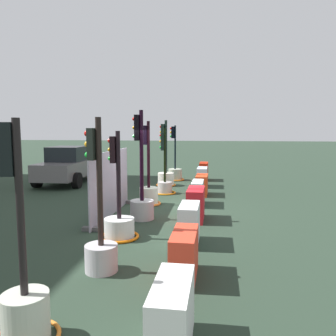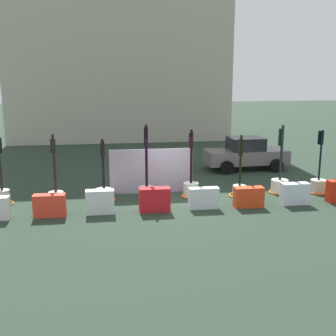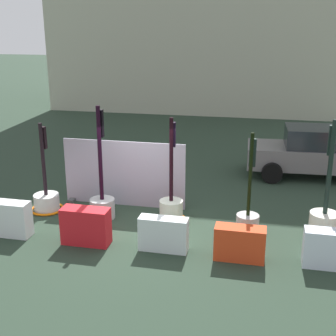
{
  "view_description": "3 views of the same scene",
  "coord_description": "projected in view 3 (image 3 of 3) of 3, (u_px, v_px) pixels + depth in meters",
  "views": [
    {
      "loc": [
        -10.18,
        -1.78,
        2.55
      ],
      "look_at": [
        1.48,
        -0.13,
        1.17
      ],
      "focal_mm": 36.36,
      "sensor_mm": 36.0,
      "label": 1
    },
    {
      "loc": [
        -2.64,
        -16.17,
        4.98
      ],
      "look_at": [
        -0.15,
        0.14,
        1.31
      ],
      "focal_mm": 45.45,
      "sensor_mm": 36.0,
      "label": 2
    },
    {
      "loc": [
        3.08,
        -10.46,
        5.03
      ],
      "look_at": [
        0.7,
        0.75,
        1.37
      ],
      "focal_mm": 48.77,
      "sensor_mm": 36.0,
      "label": 3
    }
  ],
  "objects": [
    {
      "name": "ground_plane",
      "position": [
        136.0,
        225.0,
        11.89
      ],
      "size": [
        120.0,
        120.0,
        0.0
      ],
      "primitive_type": "plane",
      "color": "#253629"
    },
    {
      "name": "traffic_light_2",
      "position": [
        46.0,
        198.0,
        12.71
      ],
      "size": [
        0.92,
        0.92,
        2.49
      ],
      "color": "silver",
      "rests_on": "ground_plane"
    },
    {
      "name": "traffic_light_3",
      "position": [
        102.0,
        198.0,
        12.16
      ],
      "size": [
        0.67,
        0.67,
        3.05
      ],
      "color": "#ABACAC",
      "rests_on": "ground_plane"
    },
    {
      "name": "traffic_light_4",
      "position": [
        171.0,
        205.0,
        11.99
      ],
      "size": [
        0.82,
        0.82,
        2.79
      ],
      "color": "silver",
      "rests_on": "ground_plane"
    },
    {
      "name": "traffic_light_5",
      "position": [
        248.0,
        217.0,
        11.38
      ],
      "size": [
        0.86,
        0.86,
        2.56
      ],
      "color": "#B2AAA8",
      "rests_on": "ground_plane"
    },
    {
      "name": "traffic_light_6",
      "position": [
        324.0,
        217.0,
        11.21
      ],
      "size": [
        0.88,
        0.88,
        2.9
      ],
      "color": "silver",
      "rests_on": "ground_plane"
    },
    {
      "name": "construction_barrier_2",
      "position": [
        10.0,
        219.0,
        11.18
      ],
      "size": [
        1.02,
        0.42,
        0.88
      ],
      "color": "silver",
      "rests_on": "ground_plane"
    },
    {
      "name": "construction_barrier_3",
      "position": [
        86.0,
        226.0,
        10.77
      ],
      "size": [
        1.14,
        0.46,
        0.89
      ],
      "color": "red",
      "rests_on": "ground_plane"
    },
    {
      "name": "construction_barrier_4",
      "position": [
        163.0,
        234.0,
        10.46
      ],
      "size": [
        1.13,
        0.37,
        0.8
      ],
      "color": "silver",
      "rests_on": "ground_plane"
    },
    {
      "name": "construction_barrier_5",
      "position": [
        240.0,
        243.0,
        10.05
      ],
      "size": [
        1.12,
        0.44,
        0.77
      ],
      "color": "red",
      "rests_on": "ground_plane"
    },
    {
      "name": "construction_barrier_6",
      "position": [
        329.0,
        249.0,
        9.73
      ],
      "size": [
        1.08,
        0.43,
        0.84
      ],
      "color": "silver",
      "rests_on": "ground_plane"
    },
    {
      "name": "car_grey_saloon",
      "position": [
        312.0,
        153.0,
        15.38
      ],
      "size": [
        4.36,
        2.19,
        1.71
      ],
      "color": "#635F61",
      "rests_on": "ground_plane"
    },
    {
      "name": "site_fence_panel",
      "position": [
        124.0,
        175.0,
        12.92
      ],
      "size": [
        3.53,
        0.5,
        1.9
      ],
      "color": "#9E96AA",
      "rests_on": "ground_plane"
    }
  ]
}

